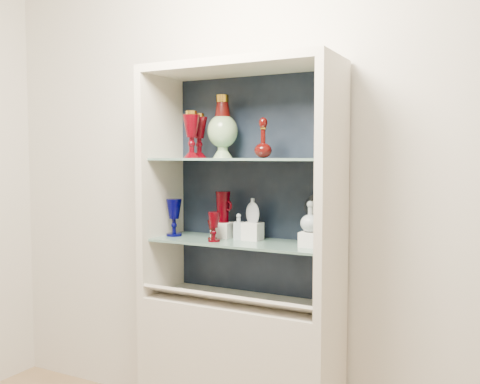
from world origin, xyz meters
The scene contains 31 objects.
wall_back centered at (0.00, 1.75, 1.40)m, with size 3.50×0.02×2.80m, color beige.
cabinet_base centered at (0.00, 1.53, 0.38)m, with size 1.00×0.40×0.75m, color beige.
cabinet_back_panel centered at (0.00, 1.72, 1.32)m, with size 0.98×0.02×1.15m, color black.
cabinet_side_left centered at (-0.48, 1.53, 1.32)m, with size 0.04×0.40×1.15m, color beige.
cabinet_side_right centered at (0.48, 1.53, 1.32)m, with size 0.04×0.40×1.15m, color beige.
cabinet_top_cap centered at (0.00, 1.53, 1.92)m, with size 1.00×0.40×0.04m, color beige.
shelf_lower centered at (0.00, 1.55, 1.04)m, with size 0.92×0.34×0.01m, color slate.
shelf_upper centered at (0.00, 1.55, 1.46)m, with size 0.92×0.34×0.01m, color slate.
label_ledge centered at (0.00, 1.42, 0.78)m, with size 0.92×0.18×0.01m, color beige.
label_card_0 centered at (0.33, 1.42, 0.80)m, with size 0.10×0.07×0.00m, color white.
label_card_1 centered at (-0.23, 1.42, 0.80)m, with size 0.10×0.07×0.00m, color white.
label_card_2 centered at (0.03, 1.42, 0.80)m, with size 0.10×0.07×0.00m, color white.
label_card_3 centered at (-0.19, 1.42, 0.80)m, with size 0.10×0.07×0.00m, color white.
pedestal_lamp_left centered at (-0.27, 1.58, 1.59)m, with size 0.09×0.09×0.23m, color #490006, non-canonical shape.
pedestal_lamp_right centered at (-0.26, 1.48, 1.59)m, with size 0.09×0.09×0.24m, color #490006, non-canonical shape.
enamel_urn centered at (-0.14, 1.61, 1.63)m, with size 0.16×0.16×0.33m, color #104B2C, non-canonical shape.
ruby_decanter_a centered at (0.12, 1.54, 1.58)m, with size 0.09×0.09×0.22m, color #400806, non-canonical shape.
ruby_decanter_b centered at (0.43, 1.60, 1.57)m, with size 0.08×0.08×0.19m, color #400806, non-canonical shape.
lidded_bowl centered at (0.44, 1.51, 1.51)m, with size 0.08×0.08×0.09m, color #400806, non-canonical shape.
cobalt_goblet centered at (-0.40, 1.53, 1.15)m, with size 0.08×0.08×0.20m, color #000038, non-canonical shape.
ruby_goblet_tall centered at (-0.11, 1.47, 1.12)m, with size 0.06×0.06×0.15m, color #490006, non-canonical shape.
ruby_goblet_small centered at (-0.15, 1.52, 1.10)m, with size 0.05×0.05×0.10m, color #400806, non-canonical shape.
riser_ruby_pitcher centered at (-0.14, 1.61, 1.09)m, with size 0.10×0.10×0.08m, color silver.
ruby_pitcher centered at (-0.14, 1.61, 1.21)m, with size 0.12×0.08×0.16m, color #490006, non-canonical shape.
clear_square_bottle centered at (-0.04, 1.58, 1.12)m, with size 0.05×0.05×0.13m, color #9CACB4, non-canonical shape.
riser_flat_flask centered at (0.04, 1.60, 1.09)m, with size 0.09×0.09×0.09m, color silver.
flat_flask centered at (0.04, 1.60, 1.20)m, with size 0.09×0.04×0.13m, color #A3AEB6, non-canonical shape.
riser_clear_round_decanter centered at (0.37, 1.54, 1.08)m, with size 0.09×0.09×0.07m, color silver.
clear_round_decanter centered at (0.37, 1.54, 1.19)m, with size 0.09×0.09×0.14m, color #9CACB4, non-canonical shape.
riser_cameo_medallion centered at (0.36, 1.66, 1.10)m, with size 0.08×0.08×0.10m, color silver.
cameo_medallion centered at (0.36, 1.66, 1.22)m, with size 0.12×0.05×0.15m, color black, non-canonical shape.
Camera 1 is at (1.23, -0.84, 1.48)m, focal length 40.00 mm.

